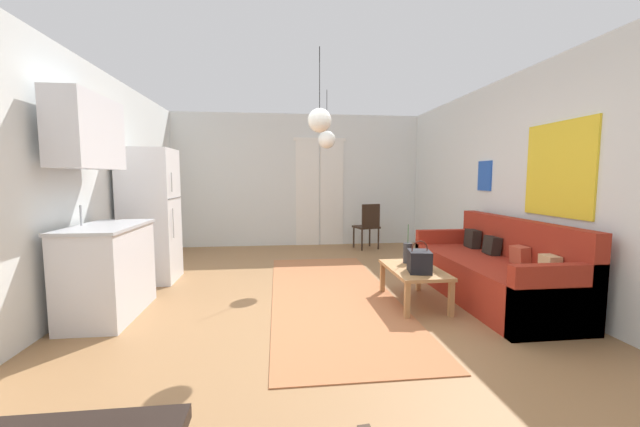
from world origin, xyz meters
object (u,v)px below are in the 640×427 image
Objects in this scene: accent_chair at (368,224)px; pendant_lamp_far at (327,140)px; coffee_table at (414,273)px; refrigerator at (150,216)px; bamboo_vase at (408,253)px; pendant_lamp_near at (319,120)px; couch at (494,273)px; handbag at (419,261)px.

pendant_lamp_far is (-1.00, -1.46, 1.45)m from accent_chair.
coffee_table is 3.45m from refrigerator.
coffee_table is 1.06× the size of accent_chair.
pendant_lamp_far reaches higher than bamboo_vase.
refrigerator is 2.00× the size of accent_chair.
bamboo_vase is at bearing 86.80° from coffee_table.
pendant_lamp_near reaches higher than bamboo_vase.
refrigerator is at bearing 163.47° from couch.
handbag reaches higher than coffee_table.
pendant_lamp_far reaches higher than handbag.
refrigerator is (-3.15, 1.44, 0.37)m from handbag.
couch is at bearing 87.97° from accent_chair.
pendant_lamp_near is at bearing -173.27° from coffee_table.
pendant_lamp_far is at bearing 112.49° from handbag.
bamboo_vase is at bearing 18.90° from pendant_lamp_near.
couch is 1.24× the size of refrigerator.
handbag is 0.38× the size of accent_chair.
pendant_lamp_near is (-2.03, -0.17, 1.65)m from couch.
accent_chair is (0.26, 3.25, -0.02)m from handbag.
pendant_lamp_near is at bearing -33.54° from refrigerator.
couch is 4.35m from refrigerator.
couch is 1.03m from handbag.
couch reaches higher than handbag.
refrigerator is 2.65m from pendant_lamp_far.
pendant_lamp_far is (-0.75, 1.61, 1.59)m from coffee_table.
handbag is 1.78m from pendant_lamp_near.
pendant_lamp_near and pendant_lamp_far have the same top height.
bamboo_vase is 0.55× the size of pendant_lamp_near.
coffee_table is 2.78× the size of handbag.
coffee_table is 3.09m from accent_chair.
pendant_lamp_far is (-0.74, 1.79, 1.43)m from handbag.
bamboo_vase is 0.26× the size of refrigerator.
coffee_table is 2.06× the size of bamboo_vase.
coffee_table is 0.53× the size of refrigerator.
bamboo_vase is at bearing -17.91° from refrigerator.
coffee_table is 0.30m from bamboo_vase.
refrigerator is 2.14× the size of pendant_lamp_near.
pendant_lamp_far reaches higher than refrigerator.
bamboo_vase is 0.51× the size of accent_chair.
pendant_lamp_near reaches higher than refrigerator.
handbag is 0.40× the size of pendant_lamp_far.
refrigerator reaches higher than couch.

